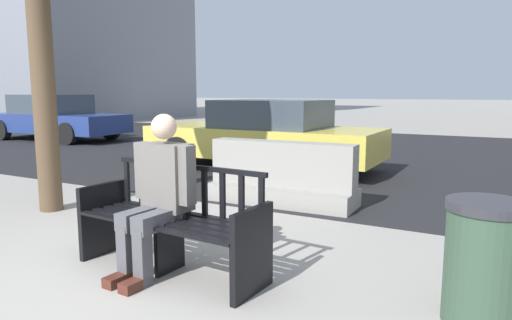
{
  "coord_description": "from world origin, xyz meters",
  "views": [
    {
      "loc": [
        2.6,
        -2.28,
        1.49
      ],
      "look_at": [
        0.22,
        2.08,
        0.75
      ],
      "focal_mm": 32.0,
      "sensor_mm": 36.0,
      "label": 1
    }
  ],
  "objects_px": {
    "seated_person": "(159,191)",
    "jersey_barrier_centre": "(282,178)",
    "trash_bin": "(485,263)",
    "car_sedan_far": "(55,118)",
    "car_taxi_near": "(265,135)",
    "street_bench": "(171,225)"
  },
  "relations": [
    {
      "from": "seated_person",
      "to": "car_taxi_near",
      "type": "bearing_deg",
      "value": 107.97
    },
    {
      "from": "jersey_barrier_centre",
      "to": "car_taxi_near",
      "type": "bearing_deg",
      "value": 121.99
    },
    {
      "from": "seated_person",
      "to": "car_taxi_near",
      "type": "relative_size",
      "value": 0.29
    },
    {
      "from": "car_taxi_near",
      "to": "jersey_barrier_centre",
      "type": "bearing_deg",
      "value": -58.01
    },
    {
      "from": "street_bench",
      "to": "jersey_barrier_centre",
      "type": "bearing_deg",
      "value": 94.59
    },
    {
      "from": "seated_person",
      "to": "jersey_barrier_centre",
      "type": "distance_m",
      "value": 2.65
    },
    {
      "from": "car_sedan_far",
      "to": "seated_person",
      "type": "bearing_deg",
      "value": -34.0
    },
    {
      "from": "street_bench",
      "to": "car_taxi_near",
      "type": "distance_m",
      "value": 5.26
    },
    {
      "from": "street_bench",
      "to": "jersey_barrier_centre",
      "type": "xyz_separation_m",
      "value": [
        -0.21,
        2.57,
        -0.06
      ]
    },
    {
      "from": "trash_bin",
      "to": "car_taxi_near",
      "type": "bearing_deg",
      "value": 130.58
    },
    {
      "from": "seated_person",
      "to": "car_sedan_far",
      "type": "height_order",
      "value": "car_sedan_far"
    },
    {
      "from": "trash_bin",
      "to": "seated_person",
      "type": "bearing_deg",
      "value": -172.48
    },
    {
      "from": "car_taxi_near",
      "to": "seated_person",
      "type": "bearing_deg",
      "value": -72.03
    },
    {
      "from": "seated_person",
      "to": "jersey_barrier_centre",
      "type": "height_order",
      "value": "seated_person"
    },
    {
      "from": "car_taxi_near",
      "to": "car_sedan_far",
      "type": "height_order",
      "value": "car_sedan_far"
    },
    {
      "from": "trash_bin",
      "to": "car_sedan_far",
      "type": "bearing_deg",
      "value": 152.6
    },
    {
      "from": "jersey_barrier_centre",
      "to": "car_sedan_far",
      "type": "xyz_separation_m",
      "value": [
        -9.86,
        4.11,
        0.35
      ]
    },
    {
      "from": "jersey_barrier_centre",
      "to": "trash_bin",
      "type": "xyz_separation_m",
      "value": [
        2.53,
        -2.31,
        0.07
      ]
    },
    {
      "from": "street_bench",
      "to": "car_sedan_far",
      "type": "xyz_separation_m",
      "value": [
        -10.06,
        6.69,
        0.3
      ]
    },
    {
      "from": "seated_person",
      "to": "car_taxi_near",
      "type": "xyz_separation_m",
      "value": [
        -1.63,
        5.02,
        -0.03
      ]
    },
    {
      "from": "trash_bin",
      "to": "jersey_barrier_centre",
      "type": "bearing_deg",
      "value": 137.66
    },
    {
      "from": "seated_person",
      "to": "jersey_barrier_centre",
      "type": "xyz_separation_m",
      "value": [
        -0.13,
        2.63,
        -0.35
      ]
    }
  ]
}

